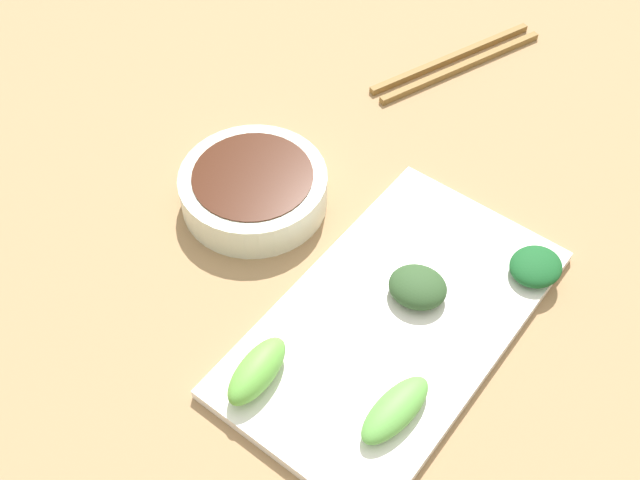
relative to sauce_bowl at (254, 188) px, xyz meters
The scene contains 8 objects.
tabletop 0.12m from the sauce_bowl, 16.22° to the right, with size 2.10×2.10×0.02m, color #9D7952.
sauce_bowl is the anchor object (origin of this frame).
serving_plate 0.20m from the sauce_bowl, 10.54° to the right, with size 0.19×0.32×0.01m, color white.
broccoli_leafy_0 0.20m from the sauce_bowl, ahead, with size 0.05×0.05×0.02m, color #2E4C28.
broccoli_stalk_1 0.21m from the sauce_bowl, 48.48° to the right, with size 0.03×0.07×0.03m, color #64AE41.
broccoli_leafy_2 0.28m from the sauce_bowl, 17.29° to the left, with size 0.05×0.05×0.02m, color #175324.
broccoli_stalk_3 0.27m from the sauce_bowl, 24.79° to the right, with size 0.03×0.08×0.02m, color #5CA244.
chopsticks 0.31m from the sauce_bowl, 81.27° to the left, with size 0.11×0.23×0.01m.
Camera 1 is at (0.26, -0.34, 0.61)m, focal length 43.59 mm.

